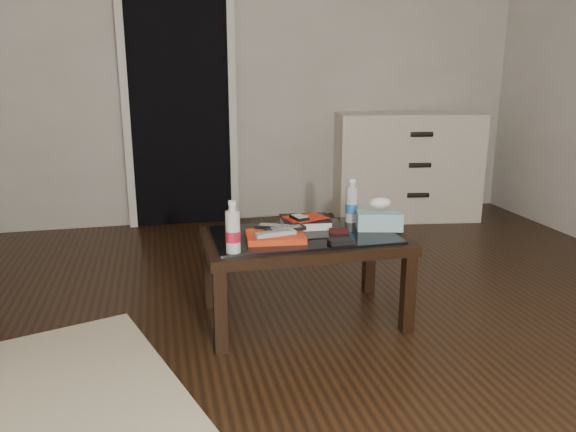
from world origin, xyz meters
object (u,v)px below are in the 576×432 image
(water_bottle_right, at_px, (352,200))
(tissue_box, at_px, (379,221))
(coffee_table, at_px, (304,246))
(water_bottle_left, at_px, (233,227))
(dresser, at_px, (406,166))
(textbook, at_px, (305,222))

(water_bottle_right, relative_size, tissue_box, 1.03)
(coffee_table, distance_m, water_bottle_left, 0.48)
(dresser, relative_size, water_bottle_right, 5.30)
(textbook, height_order, tissue_box, tissue_box)
(water_bottle_left, xyz_separation_m, water_bottle_right, (0.69, 0.37, 0.00))
(textbook, relative_size, water_bottle_right, 1.05)
(coffee_table, height_order, tissue_box, tissue_box)
(dresser, bearing_deg, water_bottle_left, -122.67)
(dresser, xyz_separation_m, tissue_box, (-0.98, -1.80, 0.06))
(tissue_box, bearing_deg, water_bottle_right, 132.99)
(water_bottle_left, bearing_deg, coffee_table, 28.21)
(dresser, distance_m, textbook, 2.13)
(coffee_table, xyz_separation_m, water_bottle_left, (-0.39, -0.21, 0.18))
(textbook, bearing_deg, coffee_table, -103.74)
(water_bottle_left, height_order, tissue_box, water_bottle_left)
(water_bottle_left, relative_size, water_bottle_right, 1.00)
(coffee_table, bearing_deg, tissue_box, -1.35)
(water_bottle_left, bearing_deg, tissue_box, 14.14)
(tissue_box, bearing_deg, dresser, 76.27)
(water_bottle_left, relative_size, tissue_box, 1.03)
(water_bottle_left, bearing_deg, water_bottle_right, 27.97)
(dresser, bearing_deg, tissue_box, -109.77)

